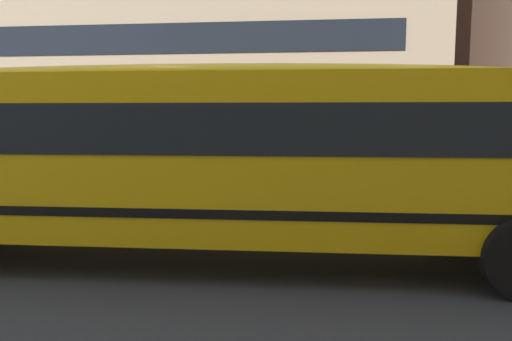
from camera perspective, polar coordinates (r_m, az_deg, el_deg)
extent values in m
plane|color=#38383D|center=(8.82, 7.91, -8.23)|extent=(400.00, 400.00, 0.00)
cube|color=gray|center=(16.21, 7.19, -1.43)|extent=(120.00, 3.00, 0.01)
cube|color=silver|center=(8.82, 7.91, -8.21)|extent=(110.00, 0.16, 0.01)
cube|color=yellow|center=(7.39, -7.23, 2.02)|extent=(11.48, 2.82, 2.29)
cube|color=black|center=(7.36, -7.27, 5.21)|extent=(10.80, 2.85, 0.67)
cube|color=black|center=(7.47, -7.15, -3.16)|extent=(11.50, 2.85, 0.12)
ellipsoid|color=yellow|center=(7.38, -7.36, 10.89)|extent=(11.02, 2.61, 0.37)
cylinder|color=red|center=(10.16, -25.91, 1.99)|extent=(0.47, 0.47, 0.03)
cylinder|color=black|center=(9.09, 22.84, -4.88)|extent=(1.04, 0.31, 1.04)
cube|color=black|center=(18.39, -11.26, 5.42)|extent=(17.79, 0.04, 1.10)
cube|color=black|center=(18.61, -11.49, 15.31)|extent=(17.79, 0.04, 1.10)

